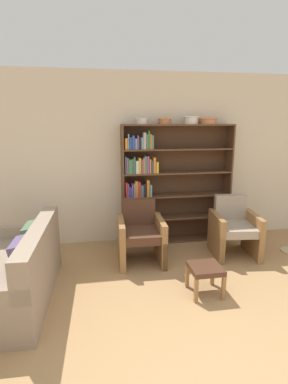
# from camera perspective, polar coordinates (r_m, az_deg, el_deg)

# --- Properties ---
(ground_plane) EXTENTS (24.00, 24.00, 0.00)m
(ground_plane) POSITION_cam_1_polar(r_m,az_deg,el_deg) (2.89, 12.18, -30.21)
(ground_plane) COLOR #A87F51
(wall_back) EXTENTS (12.00, 0.06, 2.75)m
(wall_back) POSITION_cam_1_polar(r_m,az_deg,el_deg) (4.97, 0.44, 6.27)
(wall_back) COLOR beige
(wall_back) RESTS_ON ground
(bookshelf) EXTENTS (1.81, 0.30, 1.94)m
(bookshelf) POSITION_cam_1_polar(r_m,az_deg,el_deg) (4.92, 4.11, 1.46)
(bookshelf) COLOR brown
(bookshelf) RESTS_ON ground
(bowl_slate) EXTENTS (0.18, 0.18, 0.09)m
(bowl_slate) POSITION_cam_1_polar(r_m,az_deg,el_deg) (4.73, -0.39, 13.46)
(bowl_slate) COLOR silver
(bowl_slate) RESTS_ON bookshelf
(bowl_olive) EXTENTS (0.21, 0.21, 0.09)m
(bowl_olive) POSITION_cam_1_polar(r_m,az_deg,el_deg) (4.80, 3.98, 13.39)
(bowl_olive) COLOR #C67547
(bowl_olive) RESTS_ON bookshelf
(bowl_sage) EXTENTS (0.24, 0.24, 0.12)m
(bowl_sage) POSITION_cam_1_polar(r_m,az_deg,el_deg) (4.91, 8.98, 13.46)
(bowl_sage) COLOR silver
(bowl_sage) RESTS_ON bookshelf
(bowl_stoneware) EXTENTS (0.29, 0.29, 0.09)m
(bowl_stoneware) POSITION_cam_1_polar(r_m,az_deg,el_deg) (5.01, 12.08, 13.15)
(bowl_stoneware) COLOR #C67547
(bowl_stoneware) RESTS_ON bookshelf
(couch) EXTENTS (0.94, 1.75, 0.85)m
(couch) POSITION_cam_1_polar(r_m,az_deg,el_deg) (3.79, -23.51, -14.21)
(couch) COLOR gray
(couch) RESTS_ON ground
(armchair_leather) EXTENTS (0.66, 0.70, 0.87)m
(armchair_leather) POSITION_cam_1_polar(r_m,az_deg,el_deg) (4.34, -0.66, -8.06)
(armchair_leather) COLOR olive
(armchair_leather) RESTS_ON ground
(armchair_cushioned) EXTENTS (0.72, 0.75, 0.87)m
(armchair_cushioned) POSITION_cam_1_polar(r_m,az_deg,el_deg) (4.76, 16.72, -6.68)
(armchair_cushioned) COLOR olive
(armchair_cushioned) RESTS_ON ground
(footstool) EXTENTS (0.36, 0.36, 0.35)m
(footstool) POSITION_cam_1_polar(r_m,az_deg,el_deg) (3.67, 11.60, -14.49)
(footstool) COLOR olive
(footstool) RESTS_ON ground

